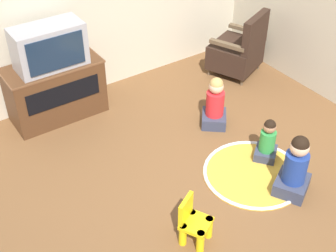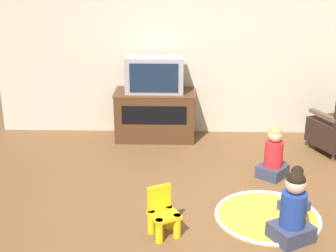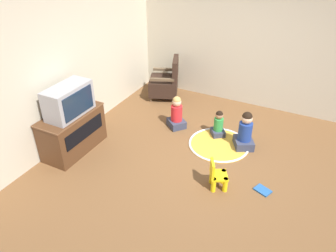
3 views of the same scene
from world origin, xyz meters
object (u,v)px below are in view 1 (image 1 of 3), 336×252
(black_armchair, at_px, (239,51))
(yellow_kid_chair, at_px, (194,224))
(television, at_px, (49,47))
(child_watching_right, at_px, (295,169))
(tv_cabinet, at_px, (55,90))
(child_watching_center, at_px, (267,142))
(child_watching_left, at_px, (215,105))

(black_armchair, distance_m, yellow_kid_chair, 3.04)
(television, xyz_separation_m, yellow_kid_chair, (0.20, -2.44, -0.75))
(child_watching_right, bearing_deg, black_armchair, 33.48)
(tv_cabinet, distance_m, child_watching_center, 2.53)
(yellow_kid_chair, xyz_separation_m, child_watching_center, (1.32, 0.45, 0.03))
(tv_cabinet, xyz_separation_m, yellow_kid_chair, (0.20, -2.47, -0.17))
(yellow_kid_chair, bearing_deg, child_watching_center, -9.28)
(black_armchair, xyz_separation_m, child_watching_left, (-1.02, -0.76, -0.07))
(tv_cabinet, height_order, child_watching_center, tv_cabinet)
(yellow_kid_chair, relative_size, child_watching_left, 0.73)
(television, relative_size, child_watching_left, 1.24)
(television, relative_size, black_armchair, 0.88)
(television, bearing_deg, child_watching_right, -61.20)
(child_watching_center, relative_size, child_watching_right, 0.74)
(yellow_kid_chair, relative_size, child_watching_right, 0.67)
(black_armchair, height_order, child_watching_right, black_armchair)
(child_watching_center, bearing_deg, tv_cabinet, 89.56)
(black_armchair, distance_m, child_watching_center, 1.84)
(tv_cabinet, distance_m, television, 0.58)
(black_armchair, height_order, child_watching_left, black_armchair)
(child_watching_left, relative_size, child_watching_right, 0.93)
(television, height_order, child_watching_right, television)
(child_watching_right, bearing_deg, television, 90.05)
(child_watching_left, bearing_deg, tv_cabinet, 89.25)
(yellow_kid_chair, distance_m, child_watching_left, 1.77)
(black_armchair, bearing_deg, child_watching_right, 39.65)
(black_armchair, xyz_separation_m, yellow_kid_chair, (-2.27, -2.02, -0.15))
(television, relative_size, child_watching_right, 1.15)
(tv_cabinet, xyz_separation_m, child_watching_center, (1.52, -2.02, -0.14))
(child_watching_center, bearing_deg, black_armchair, 21.30)
(tv_cabinet, height_order, child_watching_left, tv_cabinet)
(child_watching_left, distance_m, child_watching_center, 0.81)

